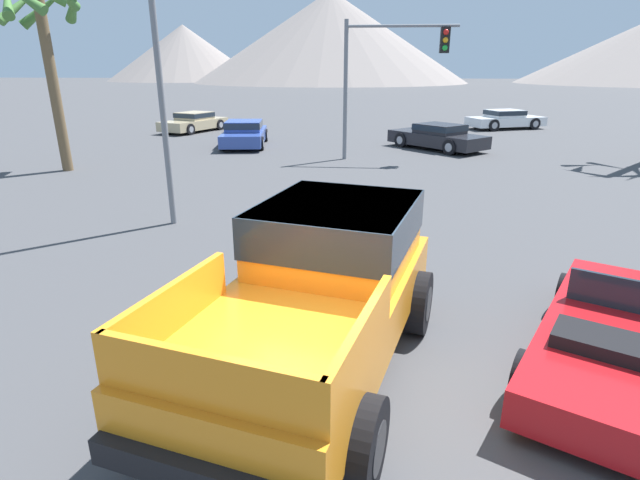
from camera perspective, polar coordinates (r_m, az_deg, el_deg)
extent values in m
plane|color=#424244|center=(6.20, 3.04, -15.86)|extent=(320.00, 320.00, 0.00)
cube|color=orange|center=(5.93, -0.90, -8.43)|extent=(3.11, 5.10, 0.61)
cube|color=orange|center=(6.48, 2.03, 0.86)|extent=(2.29, 2.48, 0.81)
cube|color=#1E2833|center=(6.44, 2.05, 2.09)|extent=(2.34, 2.53, 0.52)
cube|color=orange|center=(5.06, -16.65, -7.49)|extent=(0.55, 1.86, 0.48)
cube|color=orange|center=(4.30, 4.82, -11.69)|extent=(0.55, 1.86, 0.48)
cube|color=orange|center=(3.93, -12.96, -15.45)|extent=(1.86, 0.55, 0.48)
cube|color=black|center=(8.12, 5.15, -2.07)|extent=(1.92, 0.64, 0.24)
cube|color=black|center=(4.28, -13.60, -24.85)|extent=(1.92, 0.64, 0.24)
cylinder|color=black|center=(7.67, -4.17, -4.82)|extent=(0.51, 0.93, 0.88)
cylinder|color=#232326|center=(7.67, -4.17, -4.82)|extent=(0.43, 0.55, 0.49)
cylinder|color=black|center=(7.15, 11.11, -7.00)|extent=(0.51, 0.93, 0.88)
cylinder|color=#232326|center=(7.15, 11.11, -7.00)|extent=(0.43, 0.55, 0.49)
cylinder|color=black|center=(5.47, -17.23, -16.56)|extent=(0.51, 0.93, 0.88)
cylinder|color=#232326|center=(5.47, -17.23, -16.56)|extent=(0.43, 0.55, 0.49)
cylinder|color=black|center=(4.72, 4.88, -22.24)|extent=(0.51, 0.93, 0.88)
cylinder|color=#232326|center=(4.72, 4.88, -22.24)|extent=(0.43, 0.55, 0.49)
cube|color=#B21419|center=(7.22, 31.52, -9.97)|extent=(3.61, 4.56, 0.44)
cube|color=#1E2833|center=(7.47, 32.35, -5.48)|extent=(1.37, 0.79, 0.43)
cube|color=black|center=(6.42, 31.53, -10.49)|extent=(1.55, 1.21, 0.16)
cylinder|color=black|center=(8.48, 26.26, -5.50)|extent=(0.48, 0.63, 0.60)
cylinder|color=#9E9EA3|center=(8.48, 26.26, -5.50)|extent=(0.36, 0.40, 0.33)
cylinder|color=black|center=(6.16, 22.33, -14.34)|extent=(0.48, 0.63, 0.60)
cylinder|color=#9E9EA3|center=(6.16, 22.33, -14.34)|extent=(0.36, 0.40, 0.33)
cube|color=#232328|center=(23.59, 13.22, 11.17)|extent=(4.37, 4.47, 0.55)
cube|color=#232328|center=(23.46, 13.53, 12.27)|extent=(2.42, 2.43, 0.40)
cube|color=#1E2833|center=(23.45, 13.54, 12.39)|extent=(2.47, 2.48, 0.24)
cylinder|color=black|center=(23.87, 9.26, 11.21)|extent=(0.61, 0.63, 0.66)
cylinder|color=#9E9EA3|center=(23.87, 9.26, 11.21)|extent=(0.42, 0.42, 0.36)
cylinder|color=black|center=(25.12, 11.93, 11.44)|extent=(0.61, 0.63, 0.66)
cylinder|color=#9E9EA3|center=(25.12, 11.93, 11.44)|extent=(0.42, 0.42, 0.36)
cylinder|color=black|center=(22.10, 14.64, 10.22)|extent=(0.61, 0.63, 0.66)
cylinder|color=#9E9EA3|center=(22.10, 14.64, 10.22)|extent=(0.42, 0.42, 0.36)
cylinder|color=black|center=(23.45, 17.20, 10.48)|extent=(0.61, 0.63, 0.66)
cylinder|color=#9E9EA3|center=(23.45, 17.20, 10.48)|extent=(0.42, 0.42, 0.36)
cube|color=white|center=(32.70, 20.43, 12.60)|extent=(4.89, 3.36, 0.51)
cube|color=white|center=(32.59, 20.36, 13.41)|extent=(2.36, 2.16, 0.42)
cube|color=#1E2833|center=(32.59, 20.37, 13.50)|extent=(2.41, 2.21, 0.25)
cylinder|color=black|center=(34.24, 21.50, 12.55)|extent=(0.71, 0.46, 0.68)
cylinder|color=#9E9EA3|center=(34.24, 21.50, 12.55)|extent=(0.43, 0.36, 0.37)
cylinder|color=black|center=(32.92, 23.31, 12.10)|extent=(0.71, 0.46, 0.68)
cylinder|color=#9E9EA3|center=(32.92, 23.31, 12.10)|extent=(0.43, 0.36, 0.37)
cylinder|color=black|center=(32.58, 17.47, 12.71)|extent=(0.71, 0.46, 0.68)
cylinder|color=#9E9EA3|center=(32.58, 17.47, 12.71)|extent=(0.43, 0.36, 0.37)
cylinder|color=black|center=(31.20, 19.22, 12.27)|extent=(0.71, 0.46, 0.68)
cylinder|color=#9E9EA3|center=(31.20, 19.22, 12.27)|extent=(0.43, 0.36, 0.37)
cube|color=tan|center=(30.31, -14.23, 12.72)|extent=(3.19, 4.52, 0.51)
cube|color=tan|center=(30.35, -14.17, 13.60)|extent=(2.08, 2.20, 0.41)
cube|color=#1E2833|center=(30.34, -14.18, 13.70)|extent=(2.13, 2.25, 0.24)
cylinder|color=black|center=(28.81, -14.65, 12.14)|extent=(0.43, 0.64, 0.61)
cylinder|color=#9E9EA3|center=(28.81, -14.65, 12.14)|extent=(0.34, 0.40, 0.33)
cylinder|color=black|center=(29.95, -17.10, 12.17)|extent=(0.43, 0.64, 0.61)
cylinder|color=#9E9EA3|center=(29.95, -17.10, 12.17)|extent=(0.34, 0.40, 0.33)
cylinder|color=black|center=(30.78, -11.40, 12.79)|extent=(0.43, 0.64, 0.61)
cylinder|color=#9E9EA3|center=(30.78, -11.40, 12.79)|extent=(0.34, 0.40, 0.33)
cylinder|color=black|center=(31.84, -13.82, 12.82)|extent=(0.43, 0.64, 0.61)
cylinder|color=#9E9EA3|center=(31.84, -13.82, 12.82)|extent=(0.34, 0.40, 0.33)
cube|color=#334C9E|center=(24.30, -8.61, 11.64)|extent=(2.38, 4.69, 0.54)
cube|color=#334C9E|center=(24.13, -8.70, 12.78)|extent=(1.83, 2.08, 0.46)
cube|color=#1E2833|center=(24.12, -8.70, 12.91)|extent=(1.87, 2.12, 0.28)
cylinder|color=black|center=(25.80, -10.23, 11.68)|extent=(0.30, 0.63, 0.61)
cylinder|color=#9E9EA3|center=(25.80, -10.23, 11.68)|extent=(0.27, 0.36, 0.33)
cylinder|color=black|center=(25.62, -6.28, 11.82)|extent=(0.30, 0.63, 0.61)
cylinder|color=#9E9EA3|center=(25.62, -6.28, 11.82)|extent=(0.27, 0.36, 0.33)
cylinder|color=black|center=(23.06, -11.14, 10.76)|extent=(0.30, 0.63, 0.61)
cylinder|color=#9E9EA3|center=(23.06, -11.14, 10.76)|extent=(0.27, 0.36, 0.33)
cylinder|color=black|center=(22.86, -6.75, 10.91)|extent=(0.30, 0.63, 0.61)
cylinder|color=#9E9EA3|center=(22.86, -6.75, 10.91)|extent=(0.27, 0.36, 0.33)
cylinder|color=slate|center=(20.28, 2.93, 16.53)|extent=(0.16, 0.16, 5.23)
cylinder|color=slate|center=(20.32, 9.42, 22.99)|extent=(4.16, 0.11, 0.11)
cube|color=black|center=(20.45, 14.08, 21.27)|extent=(0.34, 0.26, 0.90)
sphere|color=red|center=(20.31, 14.21, 22.05)|extent=(0.20, 0.20, 0.20)
sphere|color=orange|center=(20.30, 14.15, 21.29)|extent=(0.20, 0.20, 0.20)
sphere|color=green|center=(20.29, 14.08, 20.53)|extent=(0.20, 0.20, 0.20)
cylinder|color=slate|center=(11.99, -18.37, 21.76)|extent=(0.14, 0.14, 8.55)
cylinder|color=brown|center=(20.05, -28.18, 15.35)|extent=(0.36, 0.44, 5.92)
cone|color=#427533|center=(20.38, -26.30, 23.30)|extent=(1.58, 1.72, 1.35)
cone|color=#427533|center=(21.24, -28.75, 22.47)|extent=(1.92, 1.06, 1.62)
cone|color=#427533|center=(21.07, -30.93, 22.24)|extent=(1.15, 1.86, 1.54)
cone|color=gray|center=(123.76, 1.21, 22.15)|extent=(62.88, 62.88, 19.71)
cone|color=gray|center=(142.72, -15.22, 19.93)|extent=(39.27, 39.27, 13.71)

